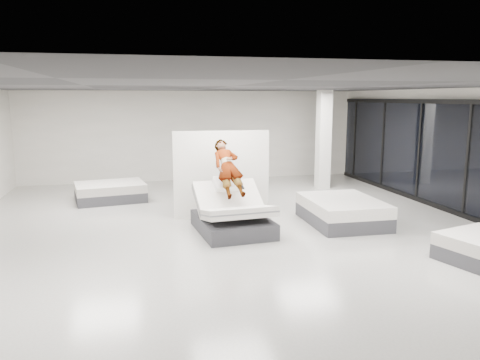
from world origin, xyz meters
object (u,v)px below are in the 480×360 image
Objects in this scene: hero_bed at (232,216)px; flat_bed_right_far at (342,211)px; remote at (242,187)px; column at (323,140)px; person at (228,177)px; flat_bed_left_far at (110,192)px; divider_panel at (222,174)px.

hero_bed is 2.71m from flat_bed_right_far.
remote is 0.04× the size of column.
person is 0.45m from remote.
remote is 0.06× the size of flat_bed_right_far.
hero_bed is 4.83m from flat_bed_left_far.
remote is at bearing -4.12° from hero_bed.
flat_bed_left_far is at bearing 122.15° from person.
divider_panel reaches higher than flat_bed_left_far.
remote is at bearing -52.67° from flat_bed_left_far.
flat_bed_right_far is at bearing -106.72° from column.
divider_panel is 1.12× the size of flat_bed_left_far.
remote is (0.25, -0.33, -0.19)m from person.
flat_bed_right_far is 4.70m from column.
divider_panel reaches higher than hero_bed.
person is at bearing -52.67° from flat_bed_left_far.
hero_bed is 0.96× the size of flat_bed_right_far.
remote is at bearing -176.46° from flat_bed_right_far.
remote is 0.07× the size of flat_bed_left_far.
flat_bed_left_far is at bearing 122.15° from remote.
remote is at bearing -57.85° from person.
remote is 1.43m from divider_panel.
person reaches higher than flat_bed_right_far.
column reaches higher than flat_bed_right_far.
divider_panel is at bearing 92.94° from remote.
column reaches higher than flat_bed_left_far.
divider_panel is 0.74× the size of column.
column is at bearing 48.11° from hero_bed.
flat_bed_left_far is 6.94m from column.
person is 4.66m from flat_bed_left_far.
remote reaches higher than flat_bed_left_far.
remote is at bearing -130.17° from column.
person is at bearing -90.19° from divider_panel.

